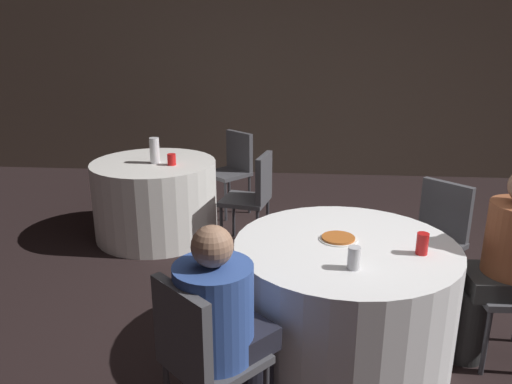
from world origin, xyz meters
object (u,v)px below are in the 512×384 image
(table_far, at_px, (156,199))
(soda_can_red, at_px, (422,244))
(person_floral_shirt, at_px, (503,266))
(soda_can_silver, at_px, (354,258))
(bottle_far, at_px, (155,151))
(chair_near_northeast, at_px, (437,230))
(pizza_plate_near, at_px, (338,238))
(chair_near_southwest, at_px, (199,350))
(chair_far_northeast, at_px, (233,164))
(chair_far_east, at_px, (254,192))
(table_near, at_px, (343,300))
(person_blue_shirt, at_px, (226,328))

(table_far, relative_size, soda_can_red, 9.62)
(person_floral_shirt, bearing_deg, soda_can_silver, 109.17)
(soda_can_red, height_order, bottle_far, bottle_far)
(chair_near_northeast, height_order, pizza_plate_near, chair_near_northeast)
(soda_can_silver, bearing_deg, person_floral_shirt, 21.61)
(chair_near_southwest, height_order, bottle_far, bottle_far)
(chair_far_northeast, distance_m, bottle_far, 1.06)
(person_floral_shirt, bearing_deg, soda_can_red, 103.17)
(chair_far_east, bearing_deg, chair_near_northeast, -107.95)
(chair_near_northeast, height_order, person_floral_shirt, person_floral_shirt)
(table_near, distance_m, person_blue_shirt, 0.93)
(chair_near_southwest, bearing_deg, soda_can_red, 73.79)
(table_far, xyz_separation_m, chair_near_northeast, (2.38, -1.01, 0.17))
(pizza_plate_near, bearing_deg, soda_can_red, -19.92)
(chair_near_southwest, height_order, person_blue_shirt, person_blue_shirt)
(chair_far_northeast, bearing_deg, chair_near_northeast, 176.26)
(table_far, bearing_deg, person_floral_shirt, -34.21)
(table_near, relative_size, chair_far_northeast, 1.48)
(person_blue_shirt, distance_m, pizza_plate_near, 0.94)
(table_near, bearing_deg, chair_near_southwest, -132.49)
(table_near, height_order, table_far, same)
(chair_near_northeast, distance_m, soda_can_silver, 1.33)
(soda_can_silver, bearing_deg, bottle_far, 128.36)
(table_far, distance_m, pizza_plate_near, 2.38)
(chair_near_northeast, bearing_deg, bottle_far, 21.35)
(chair_near_southwest, distance_m, chair_far_northeast, 3.31)
(table_far, xyz_separation_m, chair_far_east, (0.98, -0.20, 0.17))
(chair_near_southwest, distance_m, bottle_far, 2.69)
(chair_near_southwest, height_order, chair_far_east, same)
(pizza_plate_near, xyz_separation_m, soda_can_silver, (0.05, -0.38, 0.05))
(chair_far_east, height_order, soda_can_silver, chair_far_east)
(person_blue_shirt, bearing_deg, pizza_plate_near, 94.34)
(soda_can_red, relative_size, soda_can_silver, 1.00)
(table_far, height_order, soda_can_red, soda_can_red)
(chair_far_east, xyz_separation_m, soda_can_silver, (0.68, -1.89, 0.26))
(table_far, relative_size, pizza_plate_near, 5.16)
(soda_can_red, xyz_separation_m, bottle_far, (-2.01, 1.83, 0.06))
(person_floral_shirt, bearing_deg, table_near, 90.00)
(chair_far_east, height_order, chair_far_northeast, same)
(person_floral_shirt, xyz_separation_m, bottle_far, (-2.52, 1.69, 0.24))
(table_far, relative_size, chair_far_east, 1.33)
(table_far, height_order, person_blue_shirt, person_blue_shirt)
(chair_near_northeast, distance_m, chair_far_east, 1.62)
(table_far, bearing_deg, soda_can_red, -42.52)
(chair_far_east, relative_size, soda_can_silver, 7.21)
(soda_can_silver, bearing_deg, chair_near_southwest, -147.33)
(chair_near_northeast, xyz_separation_m, person_floral_shirt, (0.18, -0.73, 0.08))
(table_far, xyz_separation_m, pizza_plate_near, (1.60, -1.72, 0.38))
(chair_near_northeast, height_order, bottle_far, bottle_far)
(chair_near_northeast, xyz_separation_m, soda_can_red, (-0.33, -0.87, 0.26))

